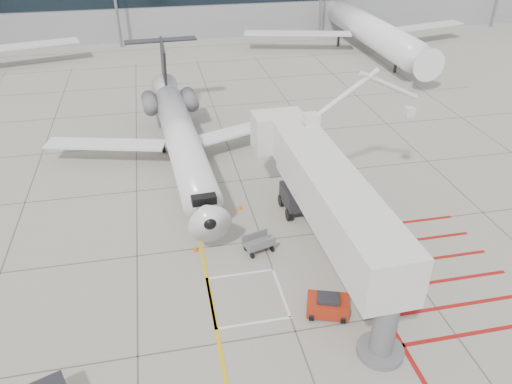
{
  "coord_description": "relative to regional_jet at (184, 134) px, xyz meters",
  "views": [
    {
      "loc": [
        -5.73,
        -21.5,
        19.52
      ],
      "look_at": [
        0.0,
        6.0,
        2.5
      ],
      "focal_mm": 35.0,
      "sensor_mm": 36.0,
      "label": 1
    }
  ],
  "objects": [
    {
      "name": "cone_side",
      "position": [
        3.23,
        -5.53,
        -3.51
      ],
      "size": [
        0.31,
        0.31,
        0.44
      ],
      "primitive_type": "cone",
      "color": "orange",
      "rests_on": "ground_plane"
    },
    {
      "name": "pushback_tug",
      "position": [
        5.98,
        -16.6,
        -3.09
      ],
      "size": [
        2.53,
        2.02,
        1.29
      ],
      "primitive_type": null,
      "rotation": [
        0.0,
        0.0,
        -0.33
      ],
      "color": "#9F240F",
      "rests_on": "ground_plane"
    },
    {
      "name": "baggage_cart",
      "position": [
        3.53,
        -10.48,
        -3.16
      ],
      "size": [
        2.06,
        1.61,
        1.14
      ],
      "primitive_type": null,
      "rotation": [
        0.0,
        0.0,
        0.28
      ],
      "color": "#5C5C61",
      "rests_on": "ground_plane"
    },
    {
      "name": "ground_power_unit",
      "position": [
        9.94,
        -11.59,
        -2.74
      ],
      "size": [
        2.86,
        2.26,
        1.98
      ],
      "primitive_type": null,
      "rotation": [
        0.0,
        0.0,
        -0.36
      ],
      "color": "#BAB8B1",
      "rests_on": "ground_plane"
    },
    {
      "name": "regional_jet",
      "position": [
        0.0,
        0.0,
        0.0
      ],
      "size": [
        24.19,
        29.73,
        7.46
      ],
      "primitive_type": null,
      "rotation": [
        0.0,
        0.0,
        0.06
      ],
      "color": "silver",
      "rests_on": "ground_plane"
    },
    {
      "name": "cone_nose",
      "position": [
        -0.39,
        -9.72,
        -3.51
      ],
      "size": [
        0.32,
        0.32,
        0.44
      ],
      "primitive_type": "cone",
      "color": "#DB5F0B",
      "rests_on": "ground_plane"
    },
    {
      "name": "jet_bridge",
      "position": [
        7.49,
        -12.84,
        0.26
      ],
      "size": [
        9.99,
        20.2,
        7.98
      ],
      "primitive_type": null,
      "rotation": [
        0.0,
        0.0,
        0.03
      ],
      "color": "silver",
      "rests_on": "ground_plane"
    },
    {
      "name": "ground_plane",
      "position": [
        3.99,
        -13.46,
        -3.73
      ],
      "size": [
        260.0,
        260.0,
        0.0
      ],
      "primitive_type": "plane",
      "color": "gray",
      "rests_on": "ground"
    },
    {
      "name": "bg_aircraft_c",
      "position": [
        27.74,
        32.54,
        1.84
      ],
      "size": [
        33.44,
        37.16,
        11.15
      ],
      "primitive_type": null,
      "color": "silver",
      "rests_on": "ground_plane"
    }
  ]
}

